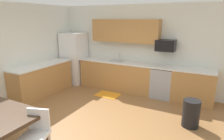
{
  "coord_description": "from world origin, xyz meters",
  "views": [
    {
      "loc": [
        2.27,
        -3.3,
        2.28
      ],
      "look_at": [
        0.0,
        1.0,
        1.0
      ],
      "focal_mm": 31.73,
      "sensor_mm": 36.0,
      "label": 1
    }
  ],
  "objects_px": {
    "refrigerator": "(74,58)",
    "dining_table": "(0,116)",
    "chair_near_table": "(36,131)",
    "oven_range": "(162,82)",
    "microwave": "(166,46)",
    "trash_bin": "(191,113)"
  },
  "relations": [
    {
      "from": "refrigerator",
      "to": "dining_table",
      "type": "bearing_deg",
      "value": -70.09
    },
    {
      "from": "refrigerator",
      "to": "chair_near_table",
      "type": "xyz_separation_m",
      "value": [
        2.04,
        -3.58,
        -0.39
      ]
    },
    {
      "from": "oven_range",
      "to": "microwave",
      "type": "bearing_deg",
      "value": 90.0
    },
    {
      "from": "oven_range",
      "to": "trash_bin",
      "type": "distance_m",
      "value": 1.71
    },
    {
      "from": "trash_bin",
      "to": "dining_table",
      "type": "bearing_deg",
      "value": -139.25
    },
    {
      "from": "dining_table",
      "to": "oven_range",
      "type": "bearing_deg",
      "value": 64.37
    },
    {
      "from": "oven_range",
      "to": "microwave",
      "type": "height_order",
      "value": "microwave"
    },
    {
      "from": "dining_table",
      "to": "chair_near_table",
      "type": "distance_m",
      "value": 0.72
    },
    {
      "from": "refrigerator",
      "to": "dining_table",
      "type": "xyz_separation_m",
      "value": [
        1.35,
        -3.73,
        -0.22
      ]
    },
    {
      "from": "microwave",
      "to": "trash_bin",
      "type": "distance_m",
      "value": 2.16
    },
    {
      "from": "oven_range",
      "to": "trash_bin",
      "type": "height_order",
      "value": "oven_range"
    },
    {
      "from": "chair_near_table",
      "to": "trash_bin",
      "type": "bearing_deg",
      "value": 47.01
    },
    {
      "from": "microwave",
      "to": "oven_range",
      "type": "bearing_deg",
      "value": -90.0
    },
    {
      "from": "oven_range",
      "to": "dining_table",
      "type": "height_order",
      "value": "oven_range"
    },
    {
      "from": "oven_range",
      "to": "chair_near_table",
      "type": "height_order",
      "value": "oven_range"
    },
    {
      "from": "microwave",
      "to": "refrigerator",
      "type": "bearing_deg",
      "value": -176.76
    },
    {
      "from": "chair_near_table",
      "to": "trash_bin",
      "type": "distance_m",
      "value": 3.11
    },
    {
      "from": "dining_table",
      "to": "microwave",
      "type": "bearing_deg",
      "value": 64.94
    },
    {
      "from": "refrigerator",
      "to": "microwave",
      "type": "height_order",
      "value": "refrigerator"
    },
    {
      "from": "refrigerator",
      "to": "trash_bin",
      "type": "relative_size",
      "value": 2.97
    },
    {
      "from": "dining_table",
      "to": "refrigerator",
      "type": "bearing_deg",
      "value": 109.91
    },
    {
      "from": "trash_bin",
      "to": "chair_near_table",
      "type": "bearing_deg",
      "value": -132.99
    }
  ]
}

